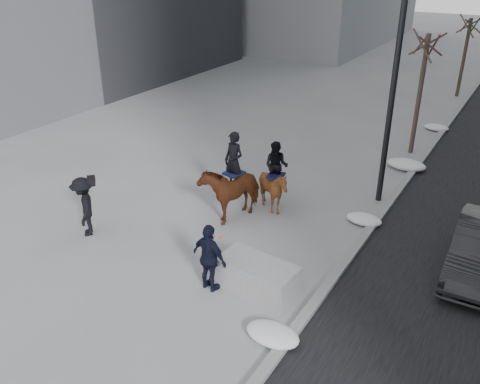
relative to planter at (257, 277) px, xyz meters
The scene contains 11 objects.
ground 1.71m from the planter, 159.40° to the left, with size 120.00×120.00×0.00m, color gray.
curb 10.69m from the planter, 82.26° to the left, with size 0.25×90.00×0.12m, color gray.
planter is the anchor object (origin of this frame).
tree_near 11.38m from the planter, 85.69° to the left, with size 1.20×1.20×5.15m, color #3B2922, non-canonical shape.
tree_far 21.17m from the planter, 87.72° to the left, with size 1.20×1.20×4.58m, color #362620, non-canonical shape.
mounted_left 3.93m from the planter, 131.00° to the left, with size 1.31×2.18×2.64m.
mounted_right 4.17m from the planter, 112.34° to the left, with size 1.45×1.56×2.25m.
feeder 1.23m from the planter, 151.17° to the right, with size 1.09×0.95×1.75m.
camera_crew 5.53m from the planter, behind, with size 1.26×1.26×1.75m.
lamppost 7.68m from the planter, 80.27° to the left, with size 0.25×2.42×9.09m.
snow_piles 6.87m from the planter, 80.46° to the left, with size 1.42×16.53×0.36m.
Camera 1 is at (6.40, -9.39, 7.53)m, focal length 38.00 mm.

